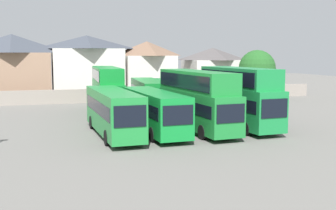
{
  "coord_description": "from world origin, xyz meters",
  "views": [
    {
      "loc": [
        -10.67,
        -32.01,
        6.32
      ],
      "look_at": [
        0.0,
        3.0,
        1.88
      ],
      "focal_mm": 45.19,
      "sensor_mm": 36.0,
      "label": 1
    }
  ],
  "objects_px": {
    "bus_3": "(197,97)",
    "house_terrace_left": "(13,67)",
    "bus_2": "(154,109)",
    "house_terrace_far_right": "(213,71)",
    "bus_1": "(113,110)",
    "house_terrace_right": "(147,68)",
    "bus_4": "(239,94)",
    "bus_6": "(149,94)",
    "house_terrace_centre": "(87,66)",
    "tree_left_of_lot": "(257,68)",
    "bus_7": "(171,93)",
    "bus_5": "(107,87)"
  },
  "relations": [
    {
      "from": "bus_6",
      "to": "house_terrace_centre",
      "type": "relative_size",
      "value": 1.1
    },
    {
      "from": "bus_1",
      "to": "tree_left_of_lot",
      "type": "relative_size",
      "value": 1.66
    },
    {
      "from": "bus_4",
      "to": "house_terrace_far_right",
      "type": "relative_size",
      "value": 1.24
    },
    {
      "from": "bus_2",
      "to": "bus_5",
      "type": "xyz_separation_m",
      "value": [
        -1.74,
        12.81,
        0.84
      ]
    },
    {
      "from": "bus_2",
      "to": "bus_6",
      "type": "distance_m",
      "value": 12.95
    },
    {
      "from": "bus_1",
      "to": "house_terrace_far_right",
      "type": "height_order",
      "value": "house_terrace_far_right"
    },
    {
      "from": "bus_1",
      "to": "house_terrace_right",
      "type": "xyz_separation_m",
      "value": [
        10.23,
        29.81,
        2.17
      ]
    },
    {
      "from": "bus_4",
      "to": "bus_6",
      "type": "bearing_deg",
      "value": -162.6
    },
    {
      "from": "house_terrace_left",
      "to": "tree_left_of_lot",
      "type": "xyz_separation_m",
      "value": [
        32.62,
        -8.03,
        -0.29
      ]
    },
    {
      "from": "bus_3",
      "to": "house_terrace_right",
      "type": "distance_m",
      "value": 29.9
    },
    {
      "from": "bus_5",
      "to": "house_terrace_left",
      "type": "bearing_deg",
      "value": -143.64
    },
    {
      "from": "bus_3",
      "to": "bus_5",
      "type": "bearing_deg",
      "value": -161.1
    },
    {
      "from": "bus_1",
      "to": "bus_7",
      "type": "relative_size",
      "value": 1.01
    },
    {
      "from": "bus_6",
      "to": "tree_left_of_lot",
      "type": "relative_size",
      "value": 1.64
    },
    {
      "from": "bus_2",
      "to": "house_terrace_right",
      "type": "height_order",
      "value": "house_terrace_right"
    },
    {
      "from": "house_terrace_right",
      "to": "house_terrace_far_right",
      "type": "bearing_deg",
      "value": -1.99
    },
    {
      "from": "bus_7",
      "to": "bus_3",
      "type": "bearing_deg",
      "value": -5.36
    },
    {
      "from": "house_terrace_centre",
      "to": "tree_left_of_lot",
      "type": "xyz_separation_m",
      "value": [
        22.54,
        -8.67,
        -0.26
      ]
    },
    {
      "from": "bus_7",
      "to": "house_terrace_centre",
      "type": "relative_size",
      "value": 1.11
    },
    {
      "from": "bus_3",
      "to": "house_terrace_left",
      "type": "bearing_deg",
      "value": -155.18
    },
    {
      "from": "bus_1",
      "to": "house_terrace_far_right",
      "type": "distance_m",
      "value": 36.06
    },
    {
      "from": "bus_3",
      "to": "bus_4",
      "type": "xyz_separation_m",
      "value": [
        3.9,
        0.18,
        0.12
      ]
    },
    {
      "from": "bus_1",
      "to": "house_terrace_far_right",
      "type": "bearing_deg",
      "value": 143.09
    },
    {
      "from": "bus_2",
      "to": "house_terrace_far_right",
      "type": "xyz_separation_m",
      "value": [
        17.46,
        29.25,
        1.78
      ]
    },
    {
      "from": "house_terrace_centre",
      "to": "house_terrace_far_right",
      "type": "height_order",
      "value": "house_terrace_centre"
    },
    {
      "from": "bus_1",
      "to": "bus_2",
      "type": "xyz_separation_m",
      "value": [
        3.3,
        0.19,
        -0.08
      ]
    },
    {
      "from": "bus_2",
      "to": "bus_7",
      "type": "xyz_separation_m",
      "value": [
        5.54,
        13.0,
        -0.02
      ]
    },
    {
      "from": "bus_2",
      "to": "house_terrace_far_right",
      "type": "distance_m",
      "value": 34.11
    },
    {
      "from": "bus_3",
      "to": "bus_4",
      "type": "distance_m",
      "value": 3.91
    },
    {
      "from": "house_terrace_far_right",
      "to": "tree_left_of_lot",
      "type": "height_order",
      "value": "house_terrace_far_right"
    },
    {
      "from": "house_terrace_centre",
      "to": "tree_left_of_lot",
      "type": "bearing_deg",
      "value": -21.03
    },
    {
      "from": "bus_7",
      "to": "house_terrace_centre",
      "type": "distance_m",
      "value": 18.19
    },
    {
      "from": "house_terrace_left",
      "to": "house_terrace_centre",
      "type": "bearing_deg",
      "value": 3.62
    },
    {
      "from": "bus_3",
      "to": "bus_6",
      "type": "height_order",
      "value": "bus_3"
    },
    {
      "from": "bus_1",
      "to": "bus_6",
      "type": "xyz_separation_m",
      "value": [
        6.14,
        12.83,
        -0.04
      ]
    },
    {
      "from": "bus_5",
      "to": "house_terrace_right",
      "type": "distance_m",
      "value": 18.96
    },
    {
      "from": "bus_1",
      "to": "bus_4",
      "type": "xyz_separation_m",
      "value": [
        10.87,
        0.29,
        0.9
      ]
    },
    {
      "from": "bus_1",
      "to": "house_terrace_left",
      "type": "height_order",
      "value": "house_terrace_left"
    },
    {
      "from": "bus_4",
      "to": "bus_6",
      "type": "xyz_separation_m",
      "value": [
        -4.73,
        12.54,
        -0.93
      ]
    },
    {
      "from": "house_terrace_left",
      "to": "bus_4",
      "type": "bearing_deg",
      "value": -55.53
    },
    {
      "from": "bus_1",
      "to": "bus_3",
      "type": "height_order",
      "value": "bus_3"
    },
    {
      "from": "bus_2",
      "to": "bus_5",
      "type": "distance_m",
      "value": 12.95
    },
    {
      "from": "bus_4",
      "to": "bus_2",
      "type": "bearing_deg",
      "value": -92.52
    },
    {
      "from": "bus_1",
      "to": "house_terrace_left",
      "type": "relative_size",
      "value": 1.1
    },
    {
      "from": "bus_2",
      "to": "bus_4",
      "type": "distance_m",
      "value": 7.63
    },
    {
      "from": "bus_1",
      "to": "bus_4",
      "type": "bearing_deg",
      "value": 89.8
    },
    {
      "from": "bus_7",
      "to": "house_terrace_right",
      "type": "bearing_deg",
      "value": 178.08
    },
    {
      "from": "bus_4",
      "to": "bus_6",
      "type": "distance_m",
      "value": 13.43
    },
    {
      "from": "bus_7",
      "to": "house_terrace_right",
      "type": "relative_size",
      "value": 1.38
    },
    {
      "from": "house_terrace_far_right",
      "to": "bus_6",
      "type": "bearing_deg",
      "value": -131.35
    }
  ]
}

